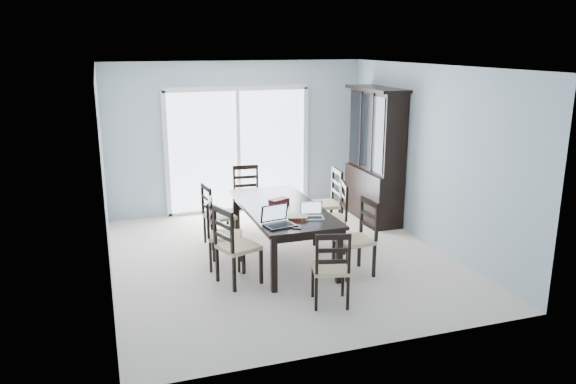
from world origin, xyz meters
name	(u,v)px	position (x,y,z in m)	size (l,w,h in m)	color
floor	(282,258)	(0.00, 0.00, 0.00)	(5.00, 5.00, 0.00)	beige
ceiling	(281,66)	(0.00, 0.00, 2.60)	(5.00, 5.00, 0.00)	white
back_wall	(238,137)	(0.00, 2.50, 1.30)	(4.50, 0.02, 2.60)	#A3B7C3
wall_left	(104,179)	(-2.25, 0.00, 1.30)	(0.02, 5.00, 2.60)	#A3B7C3
wall_right	(429,156)	(2.25, 0.00, 1.30)	(0.02, 5.00, 2.60)	#A3B7C3
balcony	(227,198)	(0.00, 3.50, -0.05)	(4.50, 2.00, 0.10)	gray
railing	(216,158)	(0.00, 4.50, 0.55)	(4.50, 0.06, 1.10)	#99999E
dining_table	(282,212)	(0.00, 0.00, 0.67)	(1.00, 2.20, 0.75)	black
china_hutch	(375,157)	(2.02, 1.25, 1.07)	(0.50, 1.38, 2.20)	black
sliding_door	(238,150)	(0.00, 2.48, 1.09)	(2.52, 0.05, 2.18)	silver
chair_left_near	(231,238)	(-0.84, -0.63, 0.61)	(0.56, 0.56, 1.15)	black
chair_left_mid	(218,226)	(-0.88, -0.02, 0.57)	(0.52, 0.51, 1.08)	black
chair_left_far	(214,209)	(-0.78, 0.80, 0.56)	(0.46, 0.45, 1.07)	black
chair_right_near	(361,229)	(0.80, -0.80, 0.59)	(0.46, 0.45, 1.12)	black
chair_right_mid	(336,210)	(0.84, 0.08, 0.60)	(0.54, 0.53, 1.14)	black
chair_right_far	(329,195)	(1.01, 0.75, 0.63)	(0.49, 0.48, 1.19)	black
chair_end_near	(332,261)	(0.07, -1.58, 0.55)	(0.48, 0.49, 1.04)	black
chair_end_far	(247,189)	(-0.07, 1.62, 0.59)	(0.45, 0.46, 1.12)	black
laptop_dark	(280,222)	(-0.28, -0.81, 0.81)	(0.40, 0.31, 0.25)	black
laptop_silver	(312,215)	(0.20, -0.64, 0.80)	(0.33, 0.26, 0.20)	silver
book_stack	(297,217)	(0.01, -0.60, 0.77)	(0.28, 0.24, 0.04)	maroon
cell_phone	(297,228)	(-0.12, -0.95, 0.76)	(0.11, 0.05, 0.01)	black
game_box	(279,201)	(0.00, 0.14, 0.78)	(0.27, 0.14, 0.07)	#450D14
hot_tub	(196,173)	(-0.58, 3.59, 0.46)	(2.08, 1.94, 0.91)	brown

